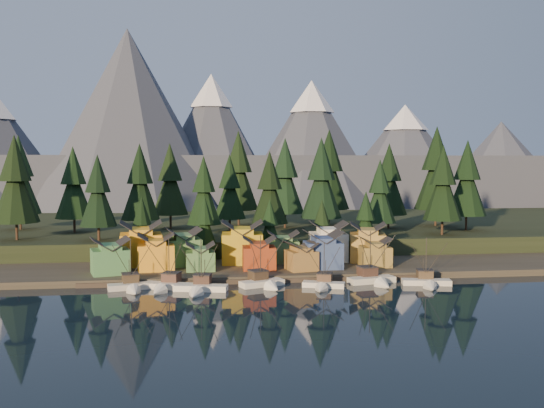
{
  "coord_description": "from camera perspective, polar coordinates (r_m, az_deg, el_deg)",
  "views": [
    {
      "loc": [
        -15.12,
        -117.12,
        26.91
      ],
      "look_at": [
        4.28,
        30.0,
        16.58
      ],
      "focal_mm": 40.0,
      "sensor_mm": 36.0,
      "label": 1
    }
  ],
  "objects": [
    {
      "name": "ground",
      "position": [
        121.12,
        -0.15,
        -8.85
      ],
      "size": [
        500.0,
        500.0,
        0.0
      ],
      "primitive_type": "plane",
      "color": "black",
      "rests_on": "ground"
    },
    {
      "name": "tree_hill_7",
      "position": [
        166.65,
        -0.22,
        1.3
      ],
      "size": [
        10.29,
        10.29,
        23.96
      ],
      "color": "#332319",
      "rests_on": "hillside"
    },
    {
      "name": "tree_shore_0",
      "position": [
        158.49,
        -12.14,
        -2.01
      ],
      "size": [
        7.16,
        7.16,
        16.67
      ],
      "color": "#332319",
      "rests_on": "shore_strip"
    },
    {
      "name": "hillside",
      "position": [
        209.05,
        -3.32,
        -2.59
      ],
      "size": [
        420.0,
        100.0,
        6.0
      ],
      "primitive_type": "cube",
      "color": "black",
      "rests_on": "ground"
    },
    {
      "name": "house_front_2",
      "position": [
        143.59,
        -6.77,
        -4.85
      ],
      "size": [
        6.86,
        6.91,
        6.51
      ],
      "rotation": [
        0.0,
        0.0,
        0.03
      ],
      "color": "#4F7F45",
      "rests_on": "shore_strip"
    },
    {
      "name": "house_back_0",
      "position": [
        152.69,
        -12.23,
        -3.52
      ],
      "size": [
        10.81,
        10.45,
        10.88
      ],
      "rotation": [
        0.0,
        0.0,
        0.09
      ],
      "color": "gold",
      "rests_on": "shore_strip"
    },
    {
      "name": "tree_hill_12",
      "position": [
        193.15,
        10.95,
        2.04
      ],
      "size": [
        11.47,
        11.47,
        26.72
      ],
      "color": "#332319",
      "rests_on": "hillside"
    },
    {
      "name": "house_front_4",
      "position": [
        143.06,
        2.77,
        -4.85
      ],
      "size": [
        7.7,
        8.1,
        6.6
      ],
      "rotation": [
        0.0,
        0.0,
        0.2
      ],
      "color": "olive",
      "rests_on": "shore_strip"
    },
    {
      "name": "boat_5",
      "position": [
        136.4,
        9.6,
        -6.39
      ],
      "size": [
        11.36,
        11.95,
        12.9
      ],
      "rotation": [
        0.0,
        0.0,
        0.21
      ],
      "color": "beige",
      "rests_on": "ground"
    },
    {
      "name": "shore_strip",
      "position": [
        160.0,
        -2.0,
        -5.43
      ],
      "size": [
        400.0,
        50.0,
        1.5
      ],
      "primitive_type": "cube",
      "color": "#312D24",
      "rests_on": "ground"
    },
    {
      "name": "tree_hill_6",
      "position": [
        182.65,
        -4.01,
        1.4
      ],
      "size": [
        9.98,
        9.98,
        23.26
      ],
      "color": "#332319",
      "rests_on": "hillside"
    },
    {
      "name": "tree_hill_5",
      "position": [
        167.37,
        -6.43,
        1.03
      ],
      "size": [
        9.72,
        9.72,
        22.64
      ],
      "color": "#332319",
      "rests_on": "hillside"
    },
    {
      "name": "tree_hill_13",
      "position": [
        179.92,
        15.79,
        1.65
      ],
      "size": [
        11.05,
        11.05,
        25.73
      ],
      "color": "#332319",
      "rests_on": "hillside"
    },
    {
      "name": "tree_hill_2",
      "position": [
        167.2,
        -16.06,
        0.96
      ],
      "size": [
        9.86,
        9.86,
        22.97
      ],
      "color": "#332319",
      "rests_on": "hillside"
    },
    {
      "name": "tree_hill_8",
      "position": [
        191.42,
        1.24,
        2.4
      ],
      "size": [
        12.26,
        12.26,
        28.55
      ],
      "color": "#332319",
      "rests_on": "hillside"
    },
    {
      "name": "house_front_5",
      "position": [
        145.89,
        4.82,
        -4.19
      ],
      "size": [
        8.56,
        7.79,
        8.94
      ],
      "rotation": [
        0.0,
        0.0,
        0.0
      ],
      "color": "#33487A",
      "rests_on": "shore_strip"
    },
    {
      "name": "tree_shore_2",
      "position": [
        159.3,
        -0.21,
        -2.09
      ],
      "size": [
        6.73,
        6.73,
        15.69
      ],
      "color": "#332319",
      "rests_on": "shore_strip"
    },
    {
      "name": "tree_hill_0",
      "position": [
        175.59,
        -23.01,
        1.88
      ],
      "size": [
        12.12,
        12.12,
        28.24
      ],
      "color": "#332319",
      "rests_on": "hillside"
    },
    {
      "name": "boat_0",
      "position": [
        131.37,
        -13.04,
        -6.94
      ],
      "size": [
        10.39,
        10.93,
        11.76
      ],
      "rotation": [
        0.0,
        0.0,
        0.21
      ],
      "color": "beige",
      "rests_on": "ground"
    },
    {
      "name": "house_back_5",
      "position": [
        156.62,
        8.98,
        -3.48
      ],
      "size": [
        10.69,
        10.78,
        9.92
      ],
      "rotation": [
        0.0,
        0.0,
        -0.24
      ],
      "color": "#A6833A",
      "rests_on": "shore_strip"
    },
    {
      "name": "boat_4",
      "position": [
        130.57,
        4.83,
        -7.01
      ],
      "size": [
        9.65,
        10.11,
        10.76
      ],
      "rotation": [
        0.0,
        0.0,
        -0.34
      ],
      "color": "beige",
      "rests_on": "ground"
    },
    {
      "name": "tree_hill_9",
      "position": [
        176.17,
        4.66,
        2.15
      ],
      "size": [
        12.03,
        12.03,
        28.02
      ],
      "color": "#332319",
      "rests_on": "hillside"
    },
    {
      "name": "boat_3",
      "position": [
        131.21,
        -0.73,
        -6.79
      ],
      "size": [
        10.47,
        11.05,
        12.24
      ],
      "rotation": [
        0.0,
        0.0,
        0.38
      ],
      "color": "white",
      "rests_on": "ground"
    },
    {
      "name": "mountain_ridge",
      "position": [
        330.89,
        -5.63,
        3.82
      ],
      "size": [
        560.0,
        190.0,
        90.0
      ],
      "color": "#4F5666",
      "rests_on": "ground"
    },
    {
      "name": "dock",
      "position": [
        137.04,
        -1.04,
        -7.13
      ],
      "size": [
        80.0,
        4.0,
        1.0
      ],
      "primitive_type": "cube",
      "color": "#3F352D",
      "rests_on": "ground"
    },
    {
      "name": "boat_2",
      "position": [
        127.18,
        -6.85,
        -7.27
      ],
      "size": [
        11.84,
        12.48,
        11.99
      ],
      "rotation": [
        0.0,
        0.0,
        -0.22
      ],
      "color": "white",
      "rests_on": "ground"
    },
    {
      "name": "tree_shore_4",
      "position": [
        164.51,
        8.81,
        -1.57
      ],
      "size": [
        7.56,
        7.56,
        17.6
      ],
      "color": "#332319",
      "rests_on": "shore_strip"
    },
    {
      "name": "boat_1",
      "position": [
        130.3,
        -9.97,
        -6.98
      ],
      "size": [
        11.05,
        11.53,
        12.05
      ],
      "rotation": [
        0.0,
        0.0,
        -0.36
      ],
      "color": "silver",
      "rests_on": "ground"
    },
    {
      "name": "tree_hill_11",
      "position": [
        175.6,
        10.11,
        0.95
      ],
      "size": [
        9.28,
        9.28,
        21.63
      ],
      "color": "#332319",
      "rests_on": "hillside"
    },
    {
      "name": "house_front_3",
      "position": [
        143.87,
        -1.23,
        -4.54
      ],
      "size": [
        7.92,
        7.58,
        7.78
      ],
      "rotation": [
        0.0,
        0.0,
        -0.04
      ],
      "color": "maroon",
      "rests_on": "shore_strip"
    },
    {
      "name": "tree_shore_3",
      "position": [
        161.68,
        4.72,
        -2.06
      ],
      "size": [
        6.63,
        6.63,
        15.45
      ],
      "color": "#332319",
      "rests_on": "shore_strip"
    },
    {
      "name": "tree_shore_1",
      "position": [
        158.0,
        -6.34,
        -1.98
      ],
      "size": [
        7.13,
        7.13,
        16.61
      ],
      "color": "#332319",
      "rests_on": "shore_strip"
    },
    {
      "name": "house_front_1",
      "position": [
        145.49,
        -10.86,
        -4.33
      ],
      "size": [
        8.9,
        8.58,
        8.69
      ],
      "rotation": [
        0.0,
        0.0,
        0.06
      ],
      "color": "orange",
      "rests_on": "shore_strip"
    },
    {
      "name": "tree_hill_14",
      "position": [
        205.03,
        15.21,
        2.97
      ],
      "size": [
        13.97,
        13.97,
        32.55
      ],
      "color": "#332319",
      "rests_on": "hillside"
    },
    {
      "name": "tree_hill_15",
      "position": [
        199.73,
        -3.17,
        2.87
      ],
      "size": [
        13.4,
        13.4,
        31.21
      ],
      "color": "#332319",
      "rests_on": "hillside"
    },
    {
      "name": "tree_hill_3",
      "position": [
        177.87,
        -12.31,
        1.78
      ],
      "size": [
        11.27,
        11.27,
        26.25
      ],
      "color": "#332319",
      "rests_on": "hillside"
    },
    {
      "name": "boat_6",
      "position": [
        136.63,
        14.43,
        -6.61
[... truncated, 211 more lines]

